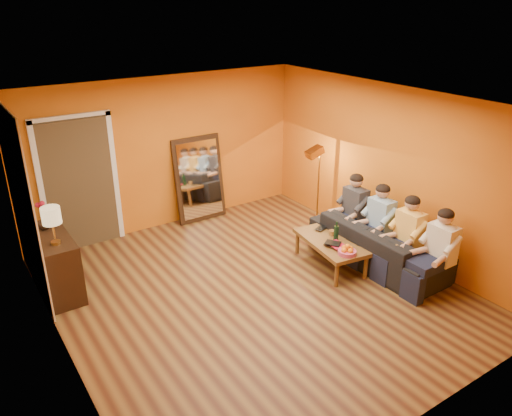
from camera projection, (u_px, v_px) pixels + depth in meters
room_shell at (240, 196)px, 6.69m from camera, size 5.00×5.50×2.60m
white_accent at (21, 203)px, 6.47m from camera, size 0.02×1.90×2.58m
doorway_recess at (77, 183)px, 7.90m from camera, size 1.06×0.30×2.10m
door_jamb_left at (41, 192)px, 7.52m from camera, size 0.08×0.06×2.20m
door_jamb_right at (115, 178)px, 8.10m from camera, size 0.08×0.06×2.20m
door_header at (70, 117)px, 7.39m from camera, size 1.22×0.06×0.08m
mirror_frame at (199, 179)px, 8.91m from camera, size 0.92×0.27×1.51m
mirror_glass at (200, 179)px, 8.88m from camera, size 0.78×0.21×1.35m
sideboard at (55, 263)px, 6.79m from camera, size 0.44×1.18×0.85m
table_lamp at (53, 226)px, 6.30m from camera, size 0.24×0.24×0.51m
sofa at (377, 243)px, 7.55m from camera, size 2.21×0.86×0.64m
coffee_table at (330, 253)px, 7.52m from camera, size 0.79×1.30×0.42m
floor_lamp at (318, 188)px, 8.61m from camera, size 0.32×0.26×1.44m
dog at (404, 266)px, 6.92m from camera, size 0.45×0.61×0.65m
person_far_left at (441, 250)px, 6.74m from camera, size 0.70×0.44×1.22m
person_mid_left at (409, 235)px, 7.16m from camera, size 0.70×0.44×1.22m
person_mid_right at (380, 222)px, 7.58m from camera, size 0.70×0.44×1.22m
person_far_right at (355, 210)px, 8.00m from camera, size 0.70×0.44×1.22m
fruit_bowl at (347, 249)px, 7.01m from camera, size 0.26×0.26×0.16m
wine_bottle at (336, 231)px, 7.36m from camera, size 0.07×0.07×0.31m
tumbler at (332, 233)px, 7.57m from camera, size 0.10×0.10×0.09m
laptop at (325, 228)px, 7.79m from camera, size 0.35×0.28×0.02m
book_lower at (331, 248)px, 7.18m from camera, size 0.26×0.31×0.03m
book_mid at (331, 246)px, 7.19m from camera, size 0.23×0.29×0.02m
book_upper at (331, 246)px, 7.16m from camera, size 0.26×0.27×0.02m
vase at (45, 222)px, 6.78m from camera, size 0.18×0.18×0.19m
flowers at (42, 206)px, 6.69m from camera, size 0.17×0.17×0.42m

